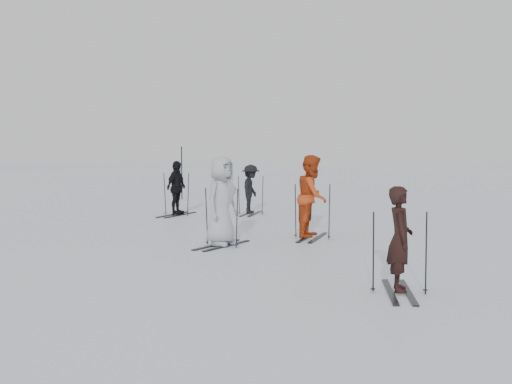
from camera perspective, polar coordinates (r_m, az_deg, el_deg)
ground at (r=14.88m, az=-0.92°, el=-4.12°), size 120.00×120.00×0.00m
skier_near_dark at (r=9.57m, az=12.67°, el=-4.25°), size 0.44×0.60×1.53m
skier_red at (r=14.85m, az=5.04°, el=-0.48°), size 0.78×0.97×1.89m
skier_grey at (r=13.66m, az=-3.08°, el=-0.89°), size 0.85×1.06×1.89m
skier_uphill_left at (r=19.78m, az=-7.09°, el=0.31°), size 0.56×1.02×1.64m
skier_uphill_far at (r=19.93m, az=-0.47°, el=0.19°), size 0.58×0.99×1.51m
skis_near_dark at (r=9.59m, az=12.65°, el=-5.14°), size 1.80×1.12×1.23m
skis_red at (r=14.88m, az=5.03°, el=-1.61°), size 1.84×1.06×1.30m
skis_grey at (r=13.69m, az=-3.08°, el=-2.16°), size 1.94×1.40×1.27m
skis_uphill_left at (r=19.79m, az=-7.09°, el=-0.11°), size 2.00×1.30×1.35m
skis_uphill_far at (r=19.94m, az=-0.47°, el=-0.20°), size 1.72×0.93×1.24m
piste_marker at (r=25.52m, az=-6.62°, el=1.69°), size 0.06×0.06×2.09m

